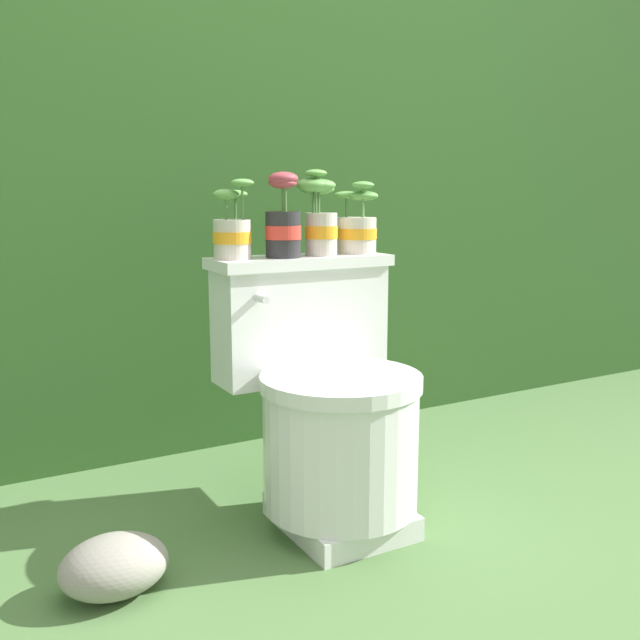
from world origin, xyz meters
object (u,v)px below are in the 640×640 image
Objects in this scene: toilet at (328,408)px; potted_plant_midleft at (283,223)px; potted_plant_left at (232,231)px; potted_plant_midright at (356,228)px; garden_stone at (114,566)px; potted_plant_middle at (319,215)px.

toilet is 3.11× the size of potted_plant_midleft.
potted_plant_midright is (0.38, -0.00, -0.00)m from potted_plant_left.
toilet is 2.93× the size of garden_stone.
potted_plant_left is 0.87× the size of garden_stone.
potted_plant_middle is (0.06, 0.15, 0.50)m from toilet.
potted_plant_left is (-0.19, 0.17, 0.46)m from toilet.
garden_stone is (-0.53, -0.23, -0.72)m from potted_plant_midleft.
potted_plant_midright is (0.19, 0.17, 0.46)m from toilet.
potted_plant_left is 0.92× the size of potted_plant_midleft.
toilet is at bearing 8.93° from garden_stone.
potted_plant_left is 0.38m from potted_plant_midright.
toilet is 3.38× the size of potted_plant_left.
potted_plant_left is 1.02× the size of potted_plant_midright.
potted_plant_middle is (0.11, 0.01, 0.02)m from potted_plant_midleft.
potted_plant_middle is 0.98× the size of garden_stone.
potted_plant_midleft is at bearing -175.34° from potted_plant_middle.
potted_plant_middle is at bearing 20.34° from garden_stone.
potted_plant_left is at bearing 32.87° from garden_stone.
toilet is 0.53m from potted_plant_left.
potted_plant_midleft reaches higher than potted_plant_midright.
potted_plant_midright is (0.13, 0.02, -0.04)m from potted_plant_middle.
potted_plant_midright reaches higher than toilet.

